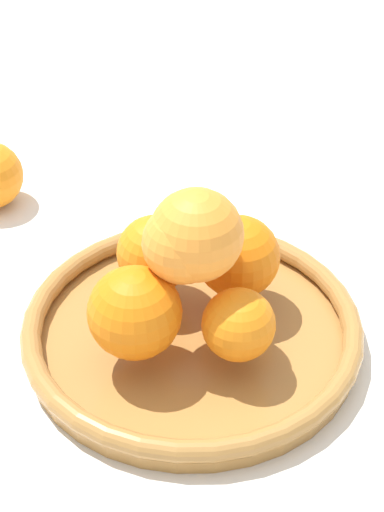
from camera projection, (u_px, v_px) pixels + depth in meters
name	position (u px, v px, depth m)	size (l,w,h in m)	color
ground_plane	(192.00, 342.00, 0.81)	(4.00, 4.00, 0.00)	silver
fruit_bowl	(192.00, 330.00, 0.80)	(0.32, 0.32, 0.03)	#A57238
orange_pile	(188.00, 269.00, 0.75)	(0.19, 0.18, 0.14)	orange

